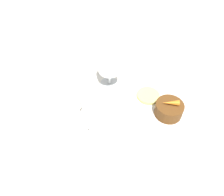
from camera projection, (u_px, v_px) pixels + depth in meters
name	position (u px, v px, depth m)	size (l,w,h in m)	color
ground_plane	(149.00, 106.00, 0.71)	(3.00, 3.00, 0.00)	white
dinner_plate	(158.00, 110.00, 0.68)	(0.26, 0.26, 0.01)	white
saucer	(65.00, 127.00, 0.65)	(0.14, 0.14, 0.01)	white
coffee_cup	(63.00, 119.00, 0.62)	(0.12, 0.10, 0.06)	white
spoon	(75.00, 118.00, 0.66)	(0.02, 0.12, 0.00)	silver
wine_glass	(110.00, 65.00, 0.72)	(0.07, 0.07, 0.12)	silver
fork	(111.00, 151.00, 0.60)	(0.03, 0.19, 0.01)	silver
dessert_cake	(169.00, 109.00, 0.65)	(0.08, 0.08, 0.04)	#563314
carrot_garnish	(171.00, 103.00, 0.63)	(0.04, 0.05, 0.02)	orange
pineapple_slice	(148.00, 96.00, 0.71)	(0.07, 0.07, 0.01)	#EFE075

